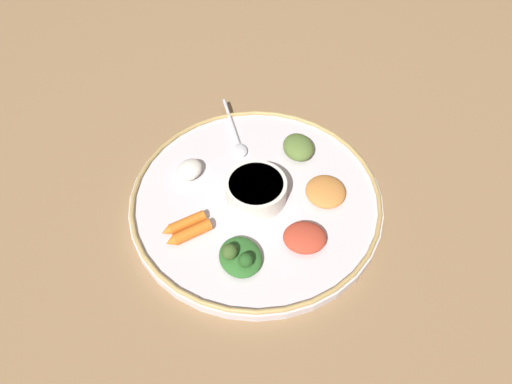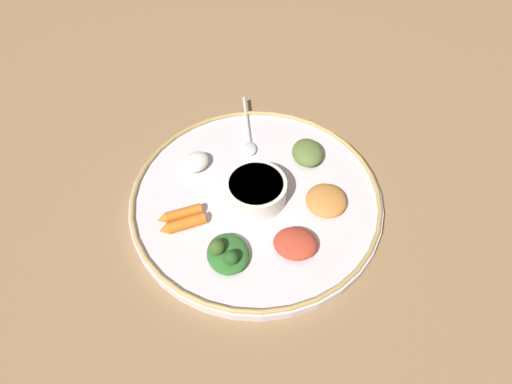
# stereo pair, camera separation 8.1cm
# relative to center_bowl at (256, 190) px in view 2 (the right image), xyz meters

# --- Properties ---
(ground_plane) EXTENTS (2.40, 2.40, 0.00)m
(ground_plane) POSITION_rel_center_bowl_xyz_m (0.00, 0.00, -0.04)
(ground_plane) COLOR olive
(platter) EXTENTS (0.44, 0.44, 0.02)m
(platter) POSITION_rel_center_bowl_xyz_m (0.00, 0.00, -0.03)
(platter) COLOR silver
(platter) RESTS_ON ground_plane
(platter_rim) EXTENTS (0.44, 0.44, 0.01)m
(platter_rim) POSITION_rel_center_bowl_xyz_m (0.00, 0.00, -0.02)
(platter_rim) COLOR tan
(platter_rim) RESTS_ON platter
(center_bowl) EXTENTS (0.11, 0.11, 0.04)m
(center_bowl) POSITION_rel_center_bowl_xyz_m (0.00, 0.00, 0.00)
(center_bowl) COLOR silver
(center_bowl) RESTS_ON platter
(spoon) EXTENTS (0.17, 0.03, 0.01)m
(spoon) POSITION_rel_center_bowl_xyz_m (0.15, 0.01, -0.02)
(spoon) COLOR silver
(spoon) RESTS_ON platter
(greens_pile) EXTENTS (0.09, 0.08, 0.04)m
(greens_pile) POSITION_rel_center_bowl_xyz_m (-0.12, 0.05, -0.01)
(greens_pile) COLOR #2D6628
(greens_pile) RESTS_ON platter
(carrot_near_spoon) EXTENTS (0.04, 0.08, 0.02)m
(carrot_near_spoon) POSITION_rel_center_bowl_xyz_m (-0.04, 0.13, -0.01)
(carrot_near_spoon) COLOR orange
(carrot_near_spoon) RESTS_ON platter
(carrot_outer) EXTENTS (0.04, 0.08, 0.02)m
(carrot_outer) POSITION_rel_center_bowl_xyz_m (-0.06, 0.12, -0.01)
(carrot_outer) COLOR orange
(carrot_outer) RESTS_ON platter
(mound_rice_white) EXTENTS (0.07, 0.07, 0.03)m
(mound_rice_white) POSITION_rel_center_bowl_xyz_m (0.08, 0.11, -0.01)
(mound_rice_white) COLOR silver
(mound_rice_white) RESTS_ON platter
(mound_berbere_red) EXTENTS (0.08, 0.08, 0.03)m
(mound_berbere_red) POSITION_rel_center_bowl_xyz_m (-0.11, -0.06, -0.01)
(mound_berbere_red) COLOR #B73D28
(mound_berbere_red) RESTS_ON platter
(mound_collards) EXTENTS (0.07, 0.06, 0.03)m
(mound_collards) POSITION_rel_center_bowl_xyz_m (0.09, -0.10, -0.01)
(mound_collards) COLOR #567033
(mound_collards) RESTS_ON platter
(mound_squash) EXTENTS (0.08, 0.08, 0.02)m
(mound_squash) POSITION_rel_center_bowl_xyz_m (-0.02, -0.12, -0.01)
(mound_squash) COLOR #C67A38
(mound_squash) RESTS_ON platter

